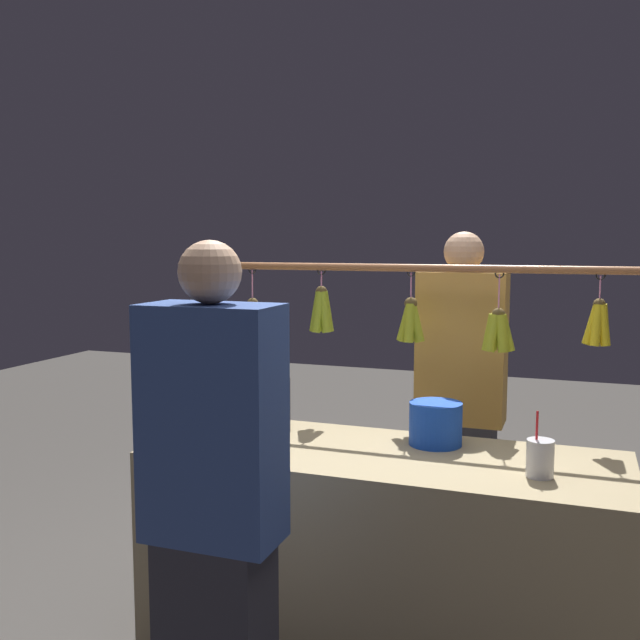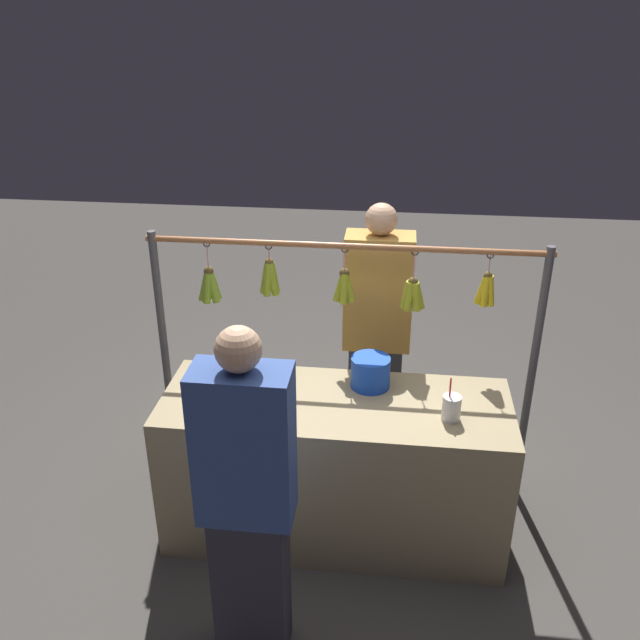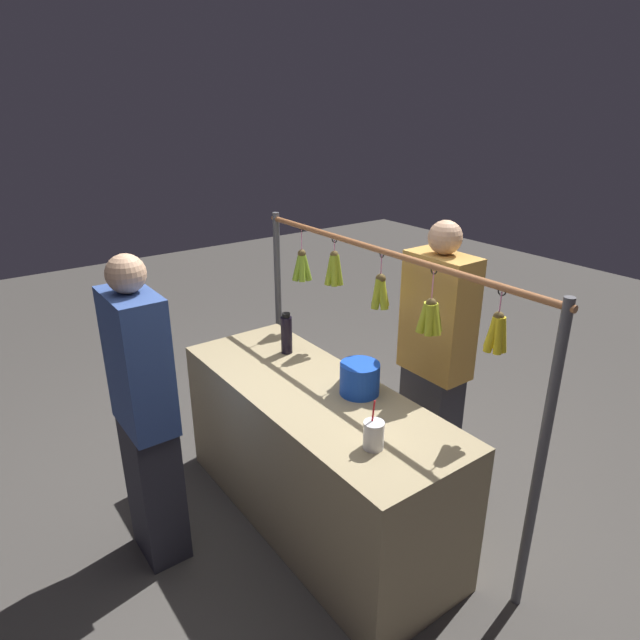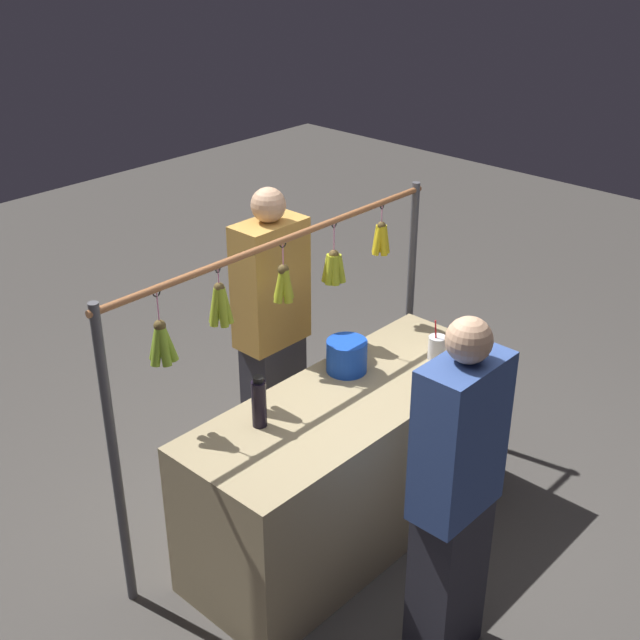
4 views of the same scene
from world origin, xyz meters
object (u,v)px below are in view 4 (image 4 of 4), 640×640
(vendor_person, at_px, (272,336))
(customer_person, at_px, (454,501))
(drink_cup, at_px, (437,348))
(water_bottle, at_px, (259,403))
(blue_bucket, at_px, (347,356))

(vendor_person, bearing_deg, customer_person, 73.15)
(drink_cup, relative_size, vendor_person, 0.13)
(water_bottle, distance_m, customer_person, 0.94)
(vendor_person, height_order, customer_person, vendor_person)
(blue_bucket, relative_size, vendor_person, 0.12)
(blue_bucket, xyz_separation_m, drink_cup, (-0.39, 0.25, -0.02))
(blue_bucket, bearing_deg, vendor_person, -91.14)
(vendor_person, distance_m, customer_person, 1.55)
(vendor_person, relative_size, customer_person, 1.02)
(blue_bucket, xyz_separation_m, customer_person, (0.44, 0.94, -0.11))
(drink_cup, xyz_separation_m, customer_person, (0.83, 0.69, -0.09))
(blue_bucket, bearing_deg, customer_person, 65.14)
(blue_bucket, height_order, customer_person, customer_person)
(blue_bucket, distance_m, vendor_person, 0.54)
(water_bottle, height_order, blue_bucket, water_bottle)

